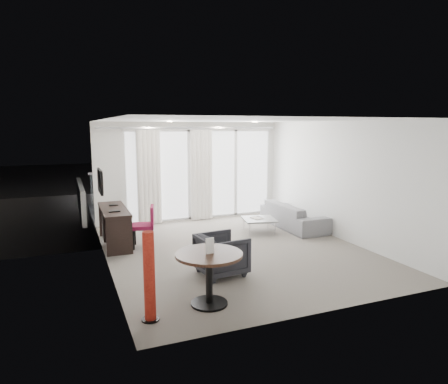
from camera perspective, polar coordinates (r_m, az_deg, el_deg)
name	(u,v)px	position (r m, az deg, el deg)	size (l,w,h in m)	color
floor	(235,250)	(8.22, 1.58, -8.22)	(5.00, 6.00, 0.00)	#6D655C
ceiling	(236,120)	(7.84, 1.66, 10.21)	(5.00, 6.00, 0.00)	white
wall_left	(105,195)	(7.31, -16.66, -0.35)	(0.00, 6.00, 2.60)	silver
wall_right	(339,180)	(9.20, 16.05, 1.61)	(0.00, 6.00, 2.60)	silver
wall_front	(327,219)	(5.36, 14.55, -3.69)	(5.00, 0.00, 2.60)	silver
window_panel	(201,174)	(10.81, -3.25, 2.53)	(4.00, 0.02, 2.38)	white
window_frame	(202,174)	(10.79, -3.22, 2.52)	(4.10, 0.06, 2.44)	white
curtain_left	(149,178)	(10.28, -10.63, 2.03)	(0.60, 0.20, 2.38)	white
curtain_right	(202,175)	(10.64, -3.22, 2.42)	(0.60, 0.20, 2.38)	white
curtain_track	(192,128)	(10.48, -4.59, 9.15)	(4.80, 0.04, 0.04)	#B2B2B7
downlight_a	(170,121)	(9.06, -7.78, 9.95)	(0.12, 0.12, 0.02)	#FFE0B2
downlight_b	(255,122)	(9.79, 4.40, 9.96)	(0.12, 0.12, 0.02)	#FFE0B2
desk	(115,227)	(8.78, -15.37, -4.78)	(0.52, 1.66, 0.78)	black
tv	(100,181)	(8.73, -17.29, 1.48)	(0.05, 0.80, 0.50)	black
desk_chair	(143,227)	(8.45, -11.52, -4.87)	(0.47, 0.44, 0.87)	maroon
round_table	(209,279)	(5.71, -2.14, -12.30)	(0.94, 0.94, 0.75)	#341D11
menu_card	(210,256)	(5.56, -2.04, -9.11)	(0.12, 0.02, 0.22)	white
red_lamp	(149,277)	(5.28, -10.62, -11.80)	(0.24, 0.24, 1.18)	maroon
tub_armchair	(222,254)	(6.81, -0.34, -8.91)	(0.74, 0.76, 0.69)	#222327
coffee_table	(259,225)	(9.53, 5.03, -4.76)	(0.73, 0.73, 0.33)	gray
remote	(259,216)	(9.61, 5.03, -3.44)	(0.06, 0.18, 0.02)	black
magazine	(257,217)	(9.50, 4.71, -3.58)	(0.23, 0.30, 0.02)	gray
sofa	(293,215)	(10.06, 9.87, -3.30)	(2.06, 0.81, 0.60)	slate
terrace_slab	(186,209)	(12.44, -5.44, -2.48)	(5.60, 3.00, 0.12)	#4D4D50
rattan_chair_a	(200,193)	(12.84, -3.42, -0.11)	(0.51, 0.51, 0.75)	#562E1F
rattan_chair_b	(228,192)	(12.72, 0.64, -0.06)	(0.55, 0.55, 0.81)	#562E1F
rattan_table	(238,199)	(12.40, 1.97, -1.05)	(0.49, 0.49, 0.49)	#562E1F
balustrade	(174,185)	(13.72, -7.20, 0.97)	(5.50, 0.06, 1.05)	#B2B2B7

